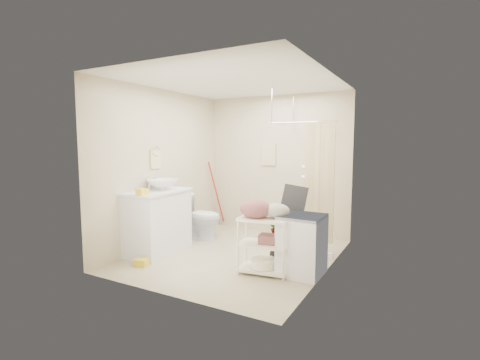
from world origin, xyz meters
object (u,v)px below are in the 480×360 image
(vanity, at_px, (158,221))
(toilet, at_px, (200,216))
(laundry_rack, at_px, (264,240))
(washing_machine, at_px, (302,245))

(vanity, distance_m, toilet, 0.97)
(laundry_rack, bearing_deg, toilet, 141.42)
(toilet, bearing_deg, washing_machine, -115.04)
(toilet, bearing_deg, laundry_rack, -125.14)
(toilet, relative_size, washing_machine, 1.02)
(toilet, distance_m, laundry_rack, 2.00)
(washing_machine, bearing_deg, vanity, -174.83)
(vanity, distance_m, laundry_rack, 1.85)
(vanity, bearing_deg, toilet, 79.13)
(vanity, bearing_deg, laundry_rack, -4.87)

